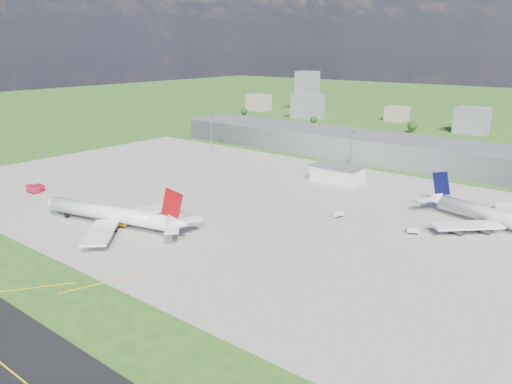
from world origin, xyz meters
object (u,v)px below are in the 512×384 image
Objects in this scene: fire_truck at (33,189)px; van_white_near at (337,214)px; airliner_blue_quad at (509,220)px; tug_yellow at (123,225)px; airliner_red_twin at (114,215)px; van_white_far at (413,231)px; crash_tender at (40,188)px.

van_white_near is (139.67, 63.73, -0.55)m from fire_truck.
airliner_blue_quad is 13.00× the size of van_white_near.
van_white_near is at bearing -141.68° from airliner_blue_quad.
fire_truck is at bearing 147.61° from tug_yellow.
van_white_near is (-62.48, -26.05, -4.04)m from airliner_blue_quad.
van_white_far is at bearing -158.18° from airliner_red_twin.
van_white_far is (96.04, 67.67, 0.29)m from tug_yellow.
van_white_far is (-29.03, -24.91, -4.11)m from airliner_blue_quad.
crash_tender is (-1.42, 4.67, -0.36)m from fire_truck.
airliner_blue_quad is 14.05× the size of van_white_far.
airliner_blue_quad is at bearing -156.85° from airliner_red_twin.
fire_truck is at bearing -65.33° from crash_tender.
airliner_red_twin is at bearing 0.83° from crash_tender.
fire_truck is 1.52× the size of van_white_near.
airliner_red_twin is at bearing -127.87° from airliner_blue_quad.
van_white_near is (65.23, 68.26, -4.09)m from airliner_red_twin.
van_white_far is (33.45, 1.14, -0.08)m from van_white_near.
crash_tender is at bearing 169.64° from van_white_far.
crash_tender is (-203.57, -85.11, -3.85)m from airliner_blue_quad.
airliner_blue_quad reaches higher than van_white_far.
airliner_blue_quad is 67.81m from van_white_near.
airliner_red_twin is 14.21× the size of van_white_far.
crash_tender is 184.64m from van_white_far.
tug_yellow is (2.64, 1.73, -4.46)m from airliner_red_twin.
fire_truck is at bearing -140.36° from airliner_blue_quad.
airliner_red_twin is 1.01× the size of airliner_blue_quad.
airliner_blue_quad is 12.26× the size of crash_tender.
airliner_red_twin is at bearing -174.27° from van_white_far.
crash_tender reaches higher than tug_yellow.
tug_yellow is 117.48m from van_white_far.
tug_yellow is (78.51, -7.47, -0.55)m from crash_tender.
van_white_near is at bearing 152.56° from van_white_far.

